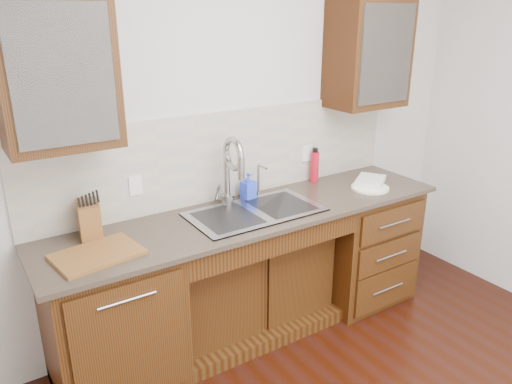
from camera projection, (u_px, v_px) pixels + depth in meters
wall_back at (223, 132)px, 3.30m from camera, size 4.00×0.10×2.70m
base_cabinet_left at (112, 321)px, 2.85m from camera, size 0.70×0.62×0.88m
base_cabinet_center at (246, 282)px, 3.43m from camera, size 1.20×0.44×0.70m
base_cabinet_right at (358, 242)px, 3.81m from camera, size 0.70×0.62×0.88m
countertop at (254, 214)px, 3.16m from camera, size 2.70×0.65×0.03m
backsplash at (228, 155)px, 3.30m from camera, size 2.70×0.02×0.59m
sink at (255, 225)px, 3.17m from camera, size 0.84×0.46×0.19m
faucet at (227, 174)px, 3.22m from camera, size 0.04×0.04×0.40m
filter_tap at (258, 179)px, 3.38m from camera, size 0.02×0.02×0.24m
upper_cabinet_left at (55, 72)px, 2.42m from camera, size 0.55×0.34×0.75m
upper_cabinet_right at (368, 53)px, 3.49m from camera, size 0.55×0.34×0.75m
outlet_left at (136, 186)px, 2.99m from camera, size 0.08×0.01×0.12m
outlet_right at (307, 153)px, 3.65m from camera, size 0.08×0.01×0.12m
soap_bottle at (248, 186)px, 3.33m from camera, size 0.09×0.09×0.18m
water_bottle at (315, 167)px, 3.66m from camera, size 0.06×0.06×0.23m
plate at (370, 188)px, 3.55m from camera, size 0.29×0.29×0.01m
dish_towel at (370, 181)px, 3.60m from camera, size 0.31×0.29×0.04m
knife_block at (89, 220)px, 2.77m from camera, size 0.14×0.20×0.21m
cutting_board at (97, 254)px, 2.58m from camera, size 0.47×0.36×0.02m
cup_left_a at (30, 86)px, 2.38m from camera, size 0.15×0.15×0.09m
cup_left_b at (86, 82)px, 2.52m from camera, size 0.10×0.10×0.08m
cup_right_a at (361, 61)px, 3.48m from camera, size 0.17×0.17×0.10m
cup_right_b at (372, 60)px, 3.53m from camera, size 0.12×0.12×0.10m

